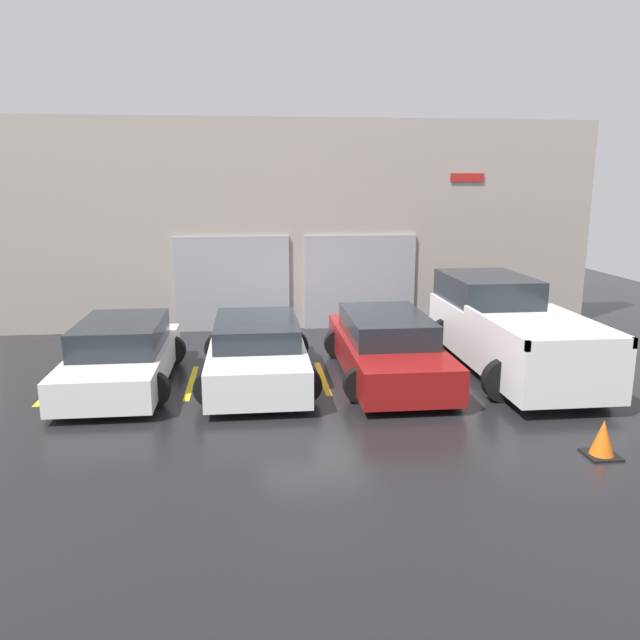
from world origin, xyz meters
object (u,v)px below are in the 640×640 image
pickup_truck (506,329)px  traffic_cone (603,440)px  sedan_side (122,355)px  sedan_white (257,351)px  van_right (387,347)px

pickup_truck → traffic_cone: size_ratio=10.01×
sedan_side → traffic_cone: (7.55, -4.12, -0.34)m
sedan_white → sedan_side: bearing=179.9°
sedan_white → traffic_cone: size_ratio=8.06×
sedan_white → van_right: van_right is taller
pickup_truck → traffic_cone: pickup_truck is taller
van_right → traffic_cone: (2.30, -4.12, -0.36)m
sedan_side → traffic_cone: bearing=-28.7°
sedan_white → van_right: (2.63, 0.00, 0.01)m
sedan_side → van_right: (5.25, -0.00, 0.02)m
pickup_truck → van_right: bearing=-174.6°
sedan_white → van_right: 2.63m
pickup_truck → sedan_white: pickup_truck is taller
sedan_white → sedan_side: (-2.63, 0.01, -0.00)m
pickup_truck → sedan_white: 5.26m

